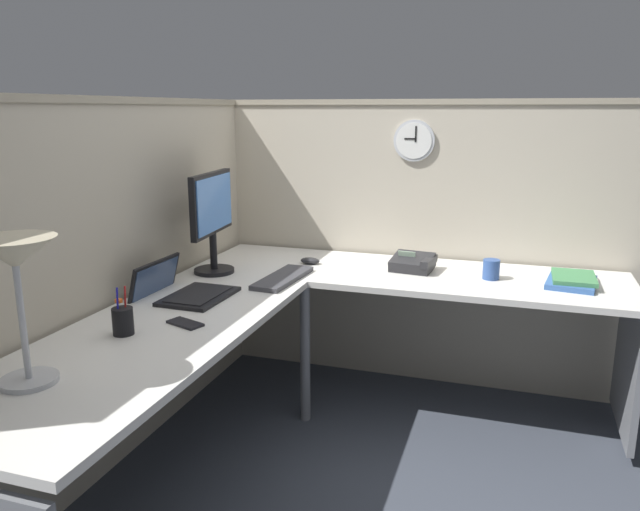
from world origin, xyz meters
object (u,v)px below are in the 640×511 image
object	(u,v)px
laptop	(179,291)
coffee_mug	(491,269)
office_phone	(414,263)
wall_clock	(414,141)
cell_phone	(185,323)
book_stack	(572,280)
computer_mouse	(310,261)
desk_lamp_dome	(16,265)
pen_cup	(123,321)
monitor	(212,215)
keyboard	(283,278)

from	to	relation	value
laptop	coffee_mug	size ratio (longest dim) A/B	4.04
laptop	coffee_mug	xyz separation A→B (m)	(0.71, -1.29, 0.02)
office_phone	wall_clock	world-z (taller)	wall_clock
cell_phone	book_stack	size ratio (longest dim) A/B	0.47
office_phone	wall_clock	size ratio (longest dim) A/B	1.03
computer_mouse	book_stack	bearing A→B (deg)	-89.76
desk_lamp_dome	cell_phone	size ratio (longest dim) A/B	3.09
laptop	desk_lamp_dome	world-z (taller)	desk_lamp_dome
pen_cup	coffee_mug	xyz separation A→B (m)	(1.18, -1.23, -0.00)
cell_phone	monitor	bearing A→B (deg)	38.64
desk_lamp_dome	book_stack	distance (m)	2.33
coffee_mug	wall_clock	distance (m)	0.82
monitor	desk_lamp_dome	xyz separation A→B (m)	(-1.31, -0.07, 0.07)
desk_lamp_dome	book_stack	world-z (taller)	desk_lamp_dome
desk_lamp_dome	office_phone	world-z (taller)	desk_lamp_dome
desk_lamp_dome	coffee_mug	distance (m)	2.07
laptop	computer_mouse	world-z (taller)	laptop
monitor	book_stack	bearing A→B (deg)	-79.37
laptop	cell_phone	distance (m)	0.38
monitor	pen_cup	xyz separation A→B (m)	(-0.88, -0.09, -0.24)
monitor	laptop	distance (m)	0.49
book_stack	coffee_mug	distance (m)	0.37
keyboard	book_stack	bearing A→B (deg)	-71.40
office_phone	wall_clock	xyz separation A→B (m)	(0.32, 0.07, 0.60)
computer_mouse	coffee_mug	bearing A→B (deg)	-90.64
keyboard	coffee_mug	distance (m)	1.00
office_phone	desk_lamp_dome	bearing A→B (deg)	152.08
coffee_mug	pen_cup	bearing A→B (deg)	133.77
cell_phone	wall_clock	distance (m)	1.64
cell_phone	coffee_mug	xyz separation A→B (m)	(1.02, -1.07, 0.04)
book_stack	coffee_mug	xyz separation A→B (m)	(-0.02, 0.37, 0.03)
keyboard	computer_mouse	distance (m)	0.34
keyboard	pen_cup	distance (m)	0.90
pen_cup	wall_clock	bearing A→B (deg)	-26.92
keyboard	coffee_mug	size ratio (longest dim) A/B	4.48
keyboard	office_phone	xyz separation A→B (m)	(0.37, -0.57, 0.03)
keyboard	monitor	bearing A→B (deg)	89.61
monitor	cell_phone	world-z (taller)	monitor
laptop	wall_clock	world-z (taller)	wall_clock
wall_clock	office_phone	bearing A→B (deg)	-167.10
monitor	cell_phone	xyz separation A→B (m)	(-0.72, -0.25, -0.29)
desk_lamp_dome	book_stack	bearing A→B (deg)	-44.89
monitor	office_phone	world-z (taller)	monitor
monitor	coffee_mug	size ratio (longest dim) A/B	5.21
book_stack	office_phone	bearing A→B (deg)	87.91
laptop	book_stack	xyz separation A→B (m)	(0.72, -1.65, -0.00)
desk_lamp_dome	pen_cup	xyz separation A→B (m)	(0.43, -0.02, -0.31)
computer_mouse	cell_phone	size ratio (longest dim) A/B	0.72
desk_lamp_dome	coffee_mug	bearing A→B (deg)	-37.92
desk_lamp_dome	monitor	bearing A→B (deg)	2.85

